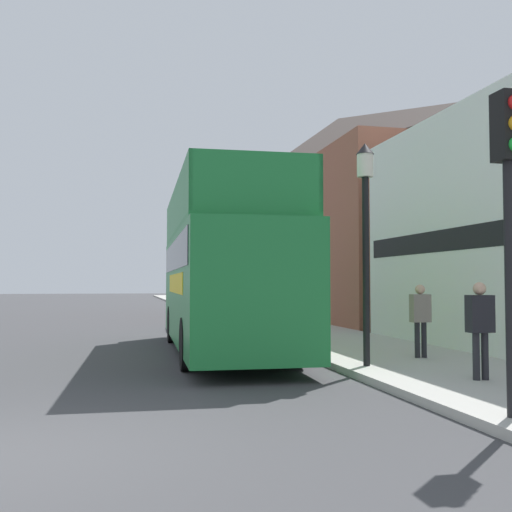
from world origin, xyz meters
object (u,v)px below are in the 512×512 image
lamp_post_nearest (365,210)px  lamp_post_second (256,234)px  tour_bus (223,278)px  pedestrian_third (420,314)px  traffic_signal (509,178)px  parked_car_ahead_of_bus (203,311)px  pedestrian_second (480,321)px

lamp_post_nearest → lamp_post_second: (-0.03, 9.59, 0.31)m
lamp_post_second → lamp_post_nearest: bearing=-89.8°
lamp_post_second → tour_bus: bearing=-110.5°
pedestrian_third → traffic_signal: (-1.72, -5.47, 1.93)m
parked_car_ahead_of_bus → lamp_post_second: lamp_post_second is taller
pedestrian_second → lamp_post_nearest: lamp_post_nearest is taller
tour_bus → pedestrian_third: tour_bus is taller
pedestrian_third → traffic_signal: bearing=-107.5°
pedestrian_third → traffic_signal: size_ratio=0.40×
pedestrian_second → lamp_post_second: bearing=95.9°
pedestrian_second → tour_bus: bearing=119.5°
parked_car_ahead_of_bus → lamp_post_nearest: size_ratio=1.07×
pedestrian_second → traffic_signal: traffic_signal is taller
lamp_post_nearest → pedestrian_second: bearing=-60.0°
pedestrian_second → pedestrian_third: bearing=80.8°
lamp_post_second → parked_car_ahead_of_bus: bearing=123.9°
tour_bus → parked_car_ahead_of_bus: size_ratio=2.07×
tour_bus → pedestrian_third: (3.81, -2.97, -0.79)m
pedestrian_third → parked_car_ahead_of_bus: bearing=106.4°
tour_bus → traffic_signal: size_ratio=2.45×
traffic_signal → lamp_post_second: (0.05, 14.15, 0.45)m
pedestrian_third → lamp_post_second: size_ratio=0.32×
parked_car_ahead_of_bus → lamp_post_second: (1.56, -2.33, 2.81)m
pedestrian_third → traffic_signal: traffic_signal is taller
pedestrian_second → pedestrian_third: (0.47, 2.92, -0.03)m
parked_car_ahead_of_bus → pedestrian_third: bearing=-70.6°
pedestrian_third → tour_bus: bearing=142.1°
parked_car_ahead_of_bus → pedestrian_third: (3.23, -11.01, 0.43)m
pedestrian_third → lamp_post_nearest: size_ratio=0.36×
traffic_signal → tour_bus: bearing=103.9°
lamp_post_nearest → parked_car_ahead_of_bus: bearing=97.6°
tour_bus → traffic_signal: (2.09, -8.44, 1.15)m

